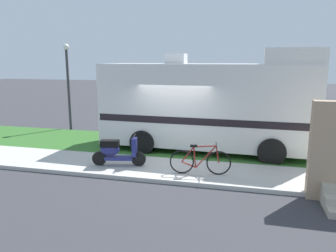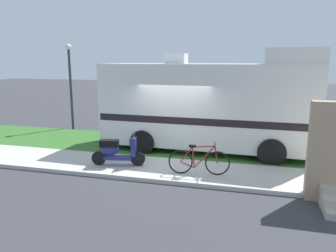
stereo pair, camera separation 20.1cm
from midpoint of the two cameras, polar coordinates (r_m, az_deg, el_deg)
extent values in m
plane|color=#38383D|center=(11.06, 0.18, -5.95)|extent=(80.00, 80.00, 0.00)
cube|color=beige|center=(9.94, -1.48, -7.64)|extent=(24.00, 2.00, 0.12)
cube|color=#336628|center=(12.45, 1.82, -3.76)|extent=(24.00, 3.40, 0.08)
cube|color=silver|center=(11.85, 6.22, 3.82)|extent=(7.55, 2.57, 2.89)
cube|color=silver|center=(11.63, 20.63, 11.40)|extent=(1.87, 2.28, 0.50)
cube|color=black|center=(11.92, 6.18, 1.75)|extent=(7.40, 2.59, 0.24)
cube|color=black|center=(11.78, 24.50, 5.29)|extent=(0.14, 2.00, 0.90)
cube|color=silver|center=(11.98, 0.98, 11.77)|extent=(0.72, 0.62, 0.36)
cylinder|color=black|center=(13.04, 17.03, -1.71)|extent=(0.91, 0.31, 0.90)
cylinder|color=black|center=(10.86, 17.25, -4.34)|extent=(0.91, 0.31, 0.90)
cylinder|color=black|center=(13.62, -1.67, -0.64)|extent=(0.91, 0.31, 0.90)
cylinder|color=black|center=(11.56, -4.98, -2.90)|extent=(0.91, 0.31, 0.90)
cylinder|color=black|center=(10.06, -5.75, -5.77)|extent=(0.45, 0.18, 0.44)
cylinder|color=black|center=(10.30, -12.51, -5.58)|extent=(0.45, 0.18, 0.44)
cube|color=navy|center=(10.16, -9.17, -5.58)|extent=(0.89, 0.44, 0.10)
cube|color=black|center=(10.09, -10.75, -3.03)|extent=(0.60, 0.36, 0.20)
ellipsoid|color=navy|center=(10.14, -10.71, -4.13)|extent=(0.65, 0.41, 0.36)
cube|color=navy|center=(9.97, -6.48, -3.67)|extent=(0.20, 0.34, 0.56)
cylinder|color=black|center=(9.89, -6.53, -1.71)|extent=(0.13, 0.50, 0.04)
sphere|color=white|center=(9.93, -6.51, -2.67)|extent=(0.12, 0.12, 0.12)
torus|color=black|center=(9.30, 8.29, -6.45)|extent=(0.70, 0.13, 0.70)
torus|color=black|center=(9.32, 1.83, -6.31)|extent=(0.70, 0.13, 0.70)
cylinder|color=maroon|center=(9.24, 6.05, -5.40)|extent=(0.59, 0.12, 0.68)
cylinder|color=maroon|center=(9.26, 4.10, -5.50)|extent=(0.10, 0.05, 0.61)
cylinder|color=maroon|center=(9.16, 5.89, -3.58)|extent=(0.63, 0.12, 0.09)
cylinder|color=maroon|center=(9.33, 3.05, -6.80)|extent=(0.41, 0.09, 0.19)
cylinder|color=maroon|center=(9.24, 2.87, -5.01)|extent=(0.36, 0.08, 0.47)
cylinder|color=maroon|center=(9.23, 8.07, -4.97)|extent=(0.12, 0.05, 0.51)
cube|color=black|center=(9.16, 3.93, -3.50)|extent=(0.21, 0.13, 0.06)
cylinder|color=black|center=(9.15, 7.86, -3.23)|extent=(0.10, 0.52, 0.03)
cube|color=maroon|center=(16.77, 18.68, 3.00)|extent=(2.47, 2.09, 1.46)
cube|color=black|center=(16.71, 18.78, 4.45)|extent=(2.36, 2.10, 0.44)
cube|color=maroon|center=(16.92, 9.62, 2.39)|extent=(3.00, 2.11, 0.80)
cylinder|color=black|center=(17.81, 19.06, 1.39)|extent=(0.77, 0.28, 0.76)
cylinder|color=black|center=(15.94, 19.31, 0.24)|extent=(0.77, 0.28, 0.76)
cylinder|color=black|center=(17.94, 8.87, 1.96)|extent=(0.77, 0.28, 0.76)
cylinder|color=black|center=(16.09, 7.94, 0.89)|extent=(0.77, 0.28, 0.76)
cylinder|color=#19722D|center=(10.33, 27.00, -7.28)|extent=(0.07, 0.07, 0.19)
cylinder|color=#333338|center=(16.26, -17.41, 6.00)|extent=(0.12, 0.12, 3.80)
sphere|color=silver|center=(16.21, -17.85, 13.12)|extent=(0.28, 0.28, 0.28)
camera|label=1|loc=(0.10, -90.52, -0.11)|focal=34.67mm
camera|label=2|loc=(0.10, 89.48, 0.11)|focal=34.67mm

